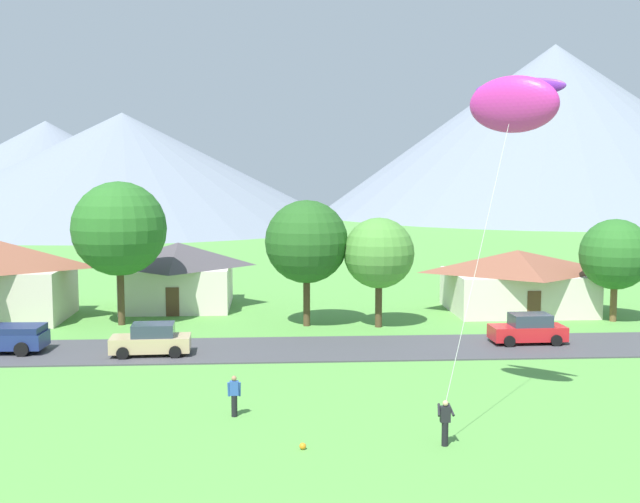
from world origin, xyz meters
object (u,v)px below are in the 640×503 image
at_px(house_right_center, 179,274).
at_px(tree_near_right, 307,242).
at_px(soccer_ball, 303,446).
at_px(parked_car_red_mid_east, 528,329).
at_px(watcher_person, 234,395).
at_px(kite_flyer_with_kite, 513,106).
at_px(house_leftmost, 517,280).
at_px(tree_near_left, 119,229).
at_px(tree_center, 379,253).
at_px(parked_car_tan_west_end, 151,340).
at_px(tree_right_of_center, 615,254).

height_order(house_right_center, tree_near_right, tree_near_right).
bearing_deg(soccer_ball, parked_car_red_mid_east, 50.22).
bearing_deg(watcher_person, kite_flyer_with_kite, -5.91).
distance_m(house_leftmost, house_right_center, 24.26).
bearing_deg(parked_car_red_mid_east, house_right_center, 146.83).
relative_size(tree_near_left, tree_near_right, 1.15).
height_order(tree_center, tree_near_right, tree_near_right).
distance_m(tree_near_right, parked_car_tan_west_end, 12.50).
bearing_deg(parked_car_tan_west_end, kite_flyer_with_kite, -37.23).
bearing_deg(kite_flyer_with_kite, tree_near_right, 109.57).
bearing_deg(tree_near_left, tree_center, -6.16).
distance_m(tree_right_of_center, soccer_ball, 31.57).
height_order(tree_near_left, tree_near_right, tree_near_left).
bearing_deg(house_right_center, tree_near_right, -40.68).
bearing_deg(tree_right_of_center, house_leftmost, 141.63).
height_order(tree_near_left, watcher_person, tree_near_left).
bearing_deg(kite_flyer_with_kite, tree_near_left, 132.28).
distance_m(tree_right_of_center, watcher_person, 30.73).
xyz_separation_m(tree_center, parked_car_red_mid_east, (7.83, -5.55, -3.84)).
relative_size(tree_near_left, parked_car_tan_west_end, 2.16).
bearing_deg(house_leftmost, kite_flyer_with_kite, -108.53).
height_order(parked_car_tan_west_end, parked_car_red_mid_east, same).
bearing_deg(parked_car_red_mid_east, parked_car_tan_west_end, -175.82).
relative_size(house_right_center, tree_right_of_center, 1.22).
bearing_deg(watcher_person, parked_car_red_mid_east, 37.37).
height_order(kite_flyer_with_kite, soccer_ball, kite_flyer_with_kite).
relative_size(house_leftmost, watcher_person, 6.05).
xyz_separation_m(parked_car_red_mid_east, soccer_ball, (-13.56, -16.29, -0.75)).
relative_size(tree_right_of_center, soccer_ball, 28.18).
xyz_separation_m(parked_car_tan_west_end, kite_flyer_with_kite, (15.67, -11.91, 11.44)).
distance_m(house_leftmost, kite_flyer_with_kite, 27.28).
bearing_deg(house_leftmost, parked_car_tan_west_end, -152.93).
height_order(tree_near_left, kite_flyer_with_kite, kite_flyer_with_kite).
distance_m(tree_right_of_center, kite_flyer_with_kite, 25.19).
bearing_deg(soccer_ball, watcher_person, 123.22).
height_order(house_leftmost, tree_right_of_center, tree_right_of_center).
relative_size(house_right_center, tree_near_left, 0.90).
bearing_deg(watcher_person, tree_near_left, 112.41).
bearing_deg(tree_near_left, tree_right_of_center, -1.50).
xyz_separation_m(tree_near_right, parked_car_red_mid_east, (12.36, -6.23, -4.53)).
distance_m(parked_car_tan_west_end, parked_car_red_mid_east, 21.10).
relative_size(house_leftmost, soccer_ball, 42.26).
bearing_deg(tree_right_of_center, kite_flyer_with_kite, -123.60).
height_order(tree_right_of_center, kite_flyer_with_kite, kite_flyer_with_kite).
relative_size(tree_near_left, watcher_person, 5.51).
bearing_deg(house_leftmost, parked_car_red_mid_east, -104.26).
height_order(tree_center, soccer_ball, tree_center).
xyz_separation_m(tree_right_of_center, kite_flyer_with_kite, (-13.24, -19.93, 7.88)).
bearing_deg(soccer_ball, kite_flyer_with_kite, 19.11).
bearing_deg(tree_near_right, watcher_person, -101.53).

